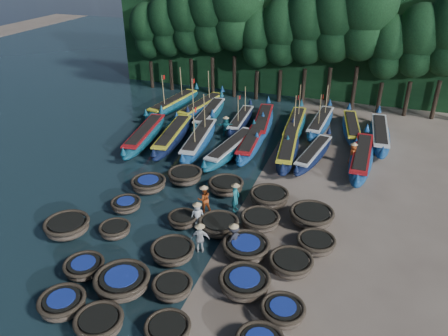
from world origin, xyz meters
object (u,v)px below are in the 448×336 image
(coracle_18, at_px, (260,220))
(long_boat_15, at_px, (320,123))
(coracle_12, at_px, (173,251))
(long_boat_17, at_px, (379,134))
(long_boat_11, at_px, (210,114))
(long_boat_3, at_px, (199,140))
(coracle_22, at_px, (226,186))
(fisherman_0, at_px, (197,214))
(coracle_20, at_px, (149,184))
(long_boat_10, at_px, (201,107))
(coracle_8, at_px, (245,283))
(coracle_9, at_px, (283,311))
(coracle_14, at_px, (291,263))
(long_boat_8, at_px, (361,158))
(coracle_13, at_px, (246,248))
(coracle_21, at_px, (185,176))
(long_boat_1, at_px, (145,135))
(coracle_24, at_px, (312,216))
(coracle_6, at_px, (122,282))
(long_boat_6, at_px, (288,149))
(coracle_2, at_px, (99,323))
(long_boat_7, at_px, (314,154))
(coracle_1, at_px, (62,304))
(coracle_10, at_px, (67,226))
(fisherman_3, at_px, (234,237))
(long_boat_16, at_px, (352,128))
(long_boat_12, at_px, (241,120))
(long_boat_13, at_px, (263,122))
(fisherman_4, at_px, (200,238))
(coracle_19, at_px, (316,243))
(fisherman_6, at_px, (353,153))
(long_boat_2, at_px, (173,136))
(coracle_23, at_px, (269,197))
(fisherman_2, at_px, (204,198))
(coracle_7, at_px, (172,287))
(long_boat_5, at_px, (252,141))
(coracle_16, at_px, (183,219))
(long_boat_9, at_px, (173,104))
(coracle_5, at_px, (84,267))
(long_boat_4, at_px, (231,148))
(coracle_3, at_px, (168,329))
(fisherman_1, at_px, (235,196))
(coracle_15, at_px, (126,205))
(coracle_17, at_px, (218,225))

(coracle_18, height_order, long_boat_15, long_boat_15)
(coracle_12, bearing_deg, long_boat_17, 63.47)
(long_boat_11, bearing_deg, long_boat_3, -81.72)
(coracle_22, bearing_deg, fisherman_0, -93.45)
(coracle_20, xyz_separation_m, long_boat_15, (8.71, 13.73, 0.11))
(coracle_12, xyz_separation_m, long_boat_3, (-3.75, 12.60, 0.18))
(long_boat_10, bearing_deg, coracle_8, -54.56)
(coracle_9, height_order, long_boat_15, long_boat_15)
(coracle_14, xyz_separation_m, long_boat_8, (2.39, 12.52, 0.17))
(coracle_13, bearing_deg, coracle_21, 135.43)
(long_boat_1, bearing_deg, coracle_20, -68.68)
(coracle_18, bearing_deg, coracle_24, 25.68)
(coracle_6, distance_m, long_boat_6, 16.64)
(coracle_2, distance_m, long_boat_7, 19.20)
(long_boat_8, bearing_deg, coracle_2, -114.75)
(coracle_1, xyz_separation_m, coracle_20, (-1.41, 10.28, 0.01))
(coracle_10, bearing_deg, fisherman_3, 9.93)
(coracle_14, bearing_deg, long_boat_16, 85.98)
(long_boat_12, bearing_deg, long_boat_13, -1.86)
(coracle_2, bearing_deg, fisherman_4, 72.55)
(coracle_10, relative_size, long_boat_10, 0.32)
(coracle_19, height_order, fisherman_6, fisherman_6)
(coracle_21, distance_m, long_boat_2, 6.45)
(coracle_23, height_order, long_boat_15, long_boat_15)
(coracle_8, bearing_deg, coracle_21, 128.61)
(fisherman_2, xyz_separation_m, fisherman_4, (1.21, -3.55, 0.01))
(coracle_24, bearing_deg, coracle_7, -122.90)
(long_boat_5, bearing_deg, coracle_24, -58.92)
(coracle_9, relative_size, coracle_16, 1.12)
(long_boat_9, xyz_separation_m, long_boat_17, (18.21, -1.10, 0.00))
(coracle_2, xyz_separation_m, coracle_5, (-2.67, 2.76, -0.08))
(coracle_7, bearing_deg, long_boat_4, 98.21)
(coracle_8, relative_size, long_boat_3, 0.28)
(coracle_6, xyz_separation_m, fisherman_2, (1.05, 7.27, 0.38))
(long_boat_7, distance_m, fisherman_0, 11.34)
(coracle_3, height_order, long_boat_17, long_boat_17)
(coracle_9, bearing_deg, long_boat_5, 110.43)
(coracle_16, distance_m, long_boat_8, 13.91)
(coracle_12, xyz_separation_m, fisherman_1, (1.58, 5.14, 0.55))
(coracle_3, distance_m, long_boat_16, 24.01)
(coracle_9, xyz_separation_m, fisherman_2, (-6.09, 6.52, 0.45))
(coracle_8, height_order, fisherman_2, fisherman_2)
(coracle_13, bearing_deg, coracle_15, 168.18)
(fisherman_6, bearing_deg, long_boat_5, 84.38)
(coracle_9, height_order, long_boat_6, long_boat_6)
(coracle_10, distance_m, long_boat_5, 15.14)
(coracle_17, xyz_separation_m, coracle_20, (-5.66, 2.68, 0.02))
(coracle_3, xyz_separation_m, coracle_7, (-0.82, 2.16, 0.06))
(coracle_22, bearing_deg, long_boat_12, 102.60)
(long_boat_13, bearing_deg, long_boat_7, -50.86)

